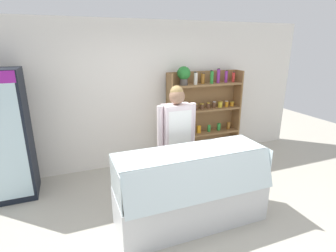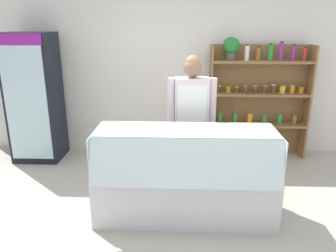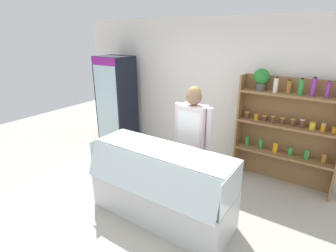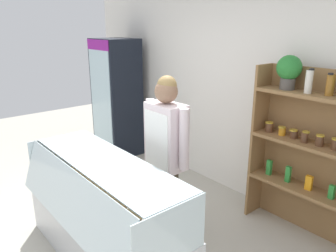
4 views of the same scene
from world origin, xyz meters
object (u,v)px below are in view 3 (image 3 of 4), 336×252
deli_display_case (161,196)px  shop_clerk (192,134)px  shelving_unit (284,123)px  drinks_fridge (117,102)px

deli_display_case → shop_clerk: shop_clerk is taller
shelving_unit → shop_clerk: shelving_unit is taller
drinks_fridge → shelving_unit: 3.43m
shop_clerk → drinks_fridge: bearing=159.6°
deli_display_case → shelving_unit: bearing=58.7°
shop_clerk → shelving_unit: bearing=48.1°
deli_display_case → shop_clerk: bearing=82.9°
drinks_fridge → shop_clerk: 2.55m
drinks_fridge → deli_display_case: (2.30, -1.58, -0.67)m
deli_display_case → drinks_fridge: bearing=145.6°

